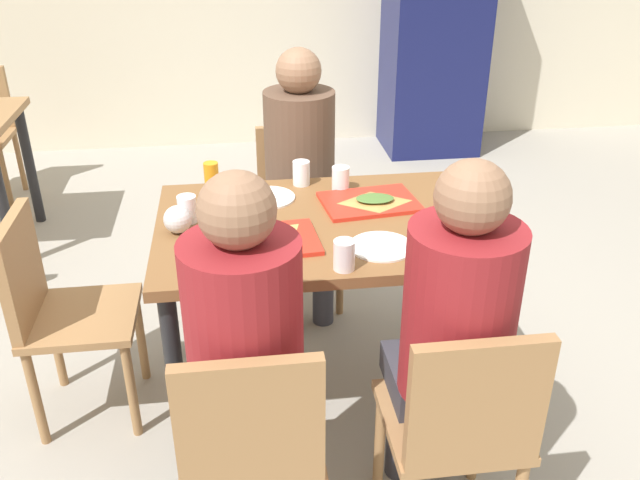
# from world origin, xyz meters

# --- Properties ---
(ground_plane) EXTENTS (10.00, 10.00, 0.02)m
(ground_plane) POSITION_xyz_m (0.00, 0.00, -0.01)
(ground_plane) COLOR #9E998E
(main_table) EXTENTS (1.19, 0.84, 0.78)m
(main_table) POSITION_xyz_m (0.00, 0.00, 0.67)
(main_table) COLOR brown
(main_table) RESTS_ON ground_plane
(chair_near_left) EXTENTS (0.40, 0.40, 0.85)m
(chair_near_left) POSITION_xyz_m (-0.30, -0.80, 0.50)
(chair_near_left) COLOR #9E7247
(chair_near_left) RESTS_ON ground_plane
(chair_near_right) EXTENTS (0.40, 0.40, 0.85)m
(chair_near_right) POSITION_xyz_m (0.30, -0.80, 0.50)
(chair_near_right) COLOR #9E7247
(chair_near_right) RESTS_ON ground_plane
(chair_far_side) EXTENTS (0.40, 0.40, 0.85)m
(chair_far_side) POSITION_xyz_m (0.00, 0.80, 0.50)
(chair_far_side) COLOR #9E7247
(chair_far_side) RESTS_ON ground_plane
(chair_left_end) EXTENTS (0.40, 0.40, 0.85)m
(chair_left_end) POSITION_xyz_m (-0.98, 0.00, 0.50)
(chair_left_end) COLOR #9E7247
(chair_left_end) RESTS_ON ground_plane
(person_in_red) EXTENTS (0.32, 0.42, 1.26)m
(person_in_red) POSITION_xyz_m (-0.30, -0.66, 0.74)
(person_in_red) COLOR #383842
(person_in_red) RESTS_ON ground_plane
(person_in_brown_jacket) EXTENTS (0.32, 0.42, 1.26)m
(person_in_brown_jacket) POSITION_xyz_m (0.30, -0.66, 0.74)
(person_in_brown_jacket) COLOR #383842
(person_in_brown_jacket) RESTS_ON ground_plane
(person_far_side) EXTENTS (0.32, 0.42, 1.26)m
(person_far_side) POSITION_xyz_m (-0.00, 0.66, 0.74)
(person_far_side) COLOR #383842
(person_far_side) RESTS_ON ground_plane
(tray_red_near) EXTENTS (0.38, 0.29, 0.02)m
(tray_red_near) POSITION_xyz_m (-0.21, -0.15, 0.78)
(tray_red_near) COLOR red
(tray_red_near) RESTS_ON main_table
(tray_red_far) EXTENTS (0.39, 0.30, 0.02)m
(tray_red_far) POSITION_xyz_m (0.21, 0.13, 0.78)
(tray_red_far) COLOR red
(tray_red_far) RESTS_ON main_table
(paper_plate_center) EXTENTS (0.22, 0.22, 0.01)m
(paper_plate_center) POSITION_xyz_m (-0.18, 0.23, 0.78)
(paper_plate_center) COLOR white
(paper_plate_center) RESTS_ON main_table
(paper_plate_near_edge) EXTENTS (0.22, 0.22, 0.01)m
(paper_plate_near_edge) POSITION_xyz_m (0.18, -0.23, 0.78)
(paper_plate_near_edge) COLOR white
(paper_plate_near_edge) RESTS_ON main_table
(pizza_slice_a) EXTENTS (0.27, 0.27, 0.02)m
(pizza_slice_a) POSITION_xyz_m (-0.20, -0.15, 0.80)
(pizza_slice_a) COLOR tan
(pizza_slice_a) RESTS_ON tray_red_near
(pizza_slice_b) EXTENTS (0.21, 0.15, 0.02)m
(pizza_slice_b) POSITION_xyz_m (0.23, 0.11, 0.80)
(pizza_slice_b) COLOR #C68C47
(pizza_slice_b) RESTS_ON tray_red_far
(plastic_cup_a) EXTENTS (0.07, 0.07, 0.10)m
(plastic_cup_a) POSITION_xyz_m (-0.03, 0.36, 0.83)
(plastic_cup_a) COLOR white
(plastic_cup_a) RESTS_ON main_table
(plastic_cup_b) EXTENTS (0.07, 0.07, 0.10)m
(plastic_cup_b) POSITION_xyz_m (0.03, -0.36, 0.83)
(plastic_cup_b) COLOR white
(plastic_cup_b) RESTS_ON main_table
(plastic_cup_c) EXTENTS (0.07, 0.07, 0.10)m
(plastic_cup_c) POSITION_xyz_m (-0.48, 0.06, 0.83)
(plastic_cup_c) COLOR white
(plastic_cup_c) RESTS_ON main_table
(plastic_cup_d) EXTENTS (0.07, 0.07, 0.10)m
(plastic_cup_d) POSITION_xyz_m (0.12, 0.27, 0.83)
(plastic_cup_d) COLOR white
(plastic_cup_d) RESTS_ON main_table
(soda_can) EXTENTS (0.07, 0.07, 0.12)m
(soda_can) POSITION_xyz_m (0.51, 0.02, 0.84)
(soda_can) COLOR #B7BCC6
(soda_can) RESTS_ON main_table
(condiment_bottle) EXTENTS (0.06, 0.06, 0.16)m
(condiment_bottle) POSITION_xyz_m (-0.39, 0.23, 0.86)
(condiment_bottle) COLOR orange
(condiment_bottle) RESTS_ON main_table
(foil_bundle) EXTENTS (0.10, 0.10, 0.10)m
(foil_bundle) POSITION_xyz_m (-0.51, -0.02, 0.83)
(foil_bundle) COLOR silver
(foil_bundle) RESTS_ON main_table
(drink_fridge) EXTENTS (0.70, 0.60, 1.90)m
(drink_fridge) POSITION_xyz_m (1.25, 2.85, 0.95)
(drink_fridge) COLOR #14194C
(drink_fridge) RESTS_ON ground_plane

